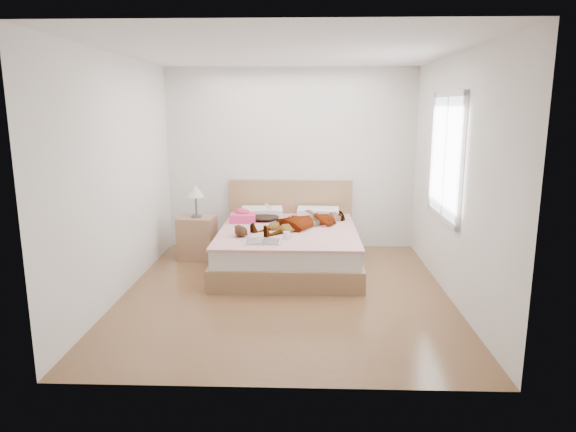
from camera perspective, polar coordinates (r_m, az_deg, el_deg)
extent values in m
plane|color=#4D2E18|center=(5.83, -0.29, -8.50)|extent=(4.00, 4.00, 0.00)
imported|color=white|center=(6.70, 1.77, -0.31)|extent=(1.48, 1.41, 0.20)
ellipsoid|color=black|center=(7.18, -2.77, 0.01)|extent=(0.57, 0.65, 0.08)
cube|color=silver|center=(7.09, -2.25, 1.14)|extent=(0.10, 0.11, 0.06)
plane|color=white|center=(5.49, -0.32, 17.85)|extent=(4.00, 4.00, 0.00)
plane|color=white|center=(7.50, 0.30, 6.33)|extent=(3.60, 0.00, 3.60)
plane|color=beige|center=(3.54, -1.57, -0.08)|extent=(3.60, 0.00, 3.60)
plane|color=silver|center=(5.86, -18.22, 4.14)|extent=(0.00, 4.00, 4.00)
plane|color=silver|center=(5.73, 18.04, 3.98)|extent=(0.00, 4.00, 4.00)
cube|color=white|center=(5.99, 17.15, 6.29)|extent=(0.02, 1.10, 1.30)
cube|color=silver|center=(5.43, 18.72, 5.65)|extent=(0.04, 0.06, 1.42)
cube|color=silver|center=(6.55, 15.84, 6.81)|extent=(0.04, 0.06, 1.42)
cube|color=silver|center=(6.09, 16.76, -0.09)|extent=(0.04, 1.22, 0.06)
cube|color=silver|center=(5.97, 17.56, 12.79)|extent=(0.04, 1.22, 0.06)
cube|color=silver|center=(5.99, 17.11, 6.29)|extent=(0.03, 0.04, 1.30)
cube|color=#8A603F|center=(6.69, 0.03, -4.60)|extent=(1.78, 2.08, 0.26)
cube|color=silver|center=(6.62, 0.03, -2.61)|extent=(1.70, 2.00, 0.22)
cube|color=silver|center=(6.59, 0.03, -1.56)|extent=(1.74, 2.04, 0.03)
cube|color=#8F6342|center=(7.58, 0.29, 0.26)|extent=(1.80, 0.07, 1.00)
cube|color=white|center=(7.30, -2.92, 0.40)|extent=(0.61, 0.44, 0.13)
cube|color=white|center=(7.28, 3.37, 0.36)|extent=(0.60, 0.43, 0.13)
cube|color=#FF4592|center=(7.01, -5.02, -0.20)|extent=(0.36, 0.29, 0.11)
ellipsoid|color=#E53E6A|center=(7.04, -5.07, 0.46)|extent=(0.25, 0.21, 0.10)
cube|color=white|center=(5.94, -2.87, -2.89)|extent=(0.42, 0.28, 0.01)
cube|color=white|center=(5.95, -3.91, -2.78)|extent=(0.21, 0.28, 0.02)
cube|color=#262626|center=(5.93, -1.81, -2.81)|extent=(0.21, 0.28, 0.02)
cylinder|color=white|center=(6.07, -0.17, -2.17)|extent=(0.10, 0.10, 0.09)
torus|color=white|center=(6.06, 0.20, -2.18)|extent=(0.07, 0.03, 0.06)
cylinder|color=black|center=(6.06, -0.17, -1.83)|extent=(0.08, 0.08, 0.00)
ellipsoid|color=black|center=(6.21, -5.26, -1.71)|extent=(0.21, 0.22, 0.13)
ellipsoid|color=beige|center=(6.19, -5.22, -1.65)|extent=(0.11, 0.12, 0.06)
sphere|color=black|center=(6.29, -5.50, -1.42)|extent=(0.10, 0.10, 0.10)
sphere|color=pink|center=(6.31, -5.88, -1.21)|extent=(0.04, 0.04, 0.04)
sphere|color=#FEA6B6|center=(6.33, -5.26, -1.16)|extent=(0.04, 0.04, 0.04)
ellipsoid|color=black|center=(6.16, -5.65, -2.11)|extent=(0.06, 0.07, 0.03)
ellipsoid|color=black|center=(6.19, -4.65, -2.02)|extent=(0.06, 0.07, 0.03)
cube|color=brown|center=(7.16, -10.04, -2.35)|extent=(0.50, 0.46, 0.58)
cylinder|color=#454545|center=(7.09, -10.13, 0.00)|extent=(0.16, 0.16, 0.02)
cylinder|color=#4D4D4D|center=(7.07, -10.17, 1.16)|extent=(0.03, 0.03, 0.29)
cone|color=beige|center=(7.03, -10.23, 2.76)|extent=(0.25, 0.25, 0.17)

